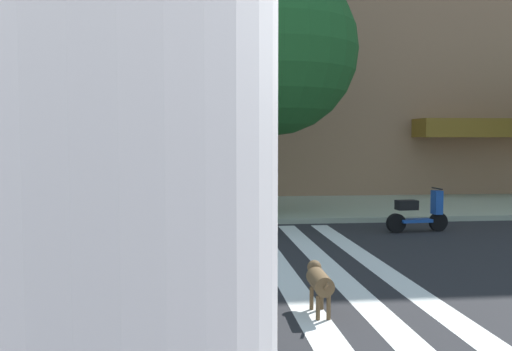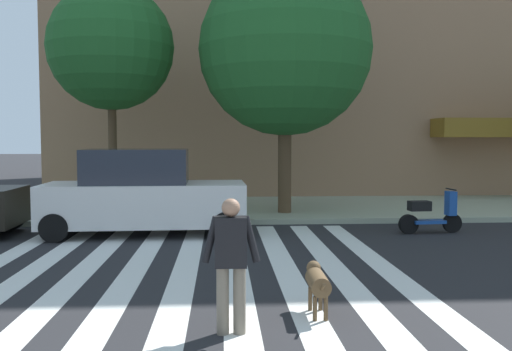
{
  "view_description": "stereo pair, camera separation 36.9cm",
  "coord_description": "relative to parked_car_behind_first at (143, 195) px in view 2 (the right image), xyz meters",
  "views": [
    {
      "loc": [
        0.11,
        -1.02,
        2.35
      ],
      "look_at": [
        0.96,
        6.95,
        1.82
      ],
      "focal_mm": 39.39,
      "sensor_mm": 36.0,
      "label": 1
    },
    {
      "loc": [
        0.47,
        -1.05,
        2.35
      ],
      "look_at": [
        0.96,
        6.95,
        1.82
      ],
      "focal_mm": 39.39,
      "sensor_mm": 36.0,
      "label": 2
    }
  ],
  "objects": [
    {
      "name": "parked_scooter",
      "position": [
        7.1,
        -0.26,
        -0.5
      ],
      "size": [
        1.63,
        0.5,
        1.11
      ],
      "color": "black",
      "rests_on": "ground_plane"
    },
    {
      "name": "dog_on_leash",
      "position": [
        3.19,
        -6.47,
        -0.54
      ],
      "size": [
        0.27,
        1.04,
        0.65
      ],
      "color": "brown",
      "rests_on": "ground_plane"
    },
    {
      "name": "parked_car_behind_first",
      "position": [
        0.0,
        0.0,
        0.0
      ],
      "size": [
        4.9,
        2.08,
        2.09
      ],
      "color": "silver",
      "rests_on": "ground_plane"
    },
    {
      "name": "pedestrian_dog_walker",
      "position": [
        2.03,
        -7.16,
        -0.06
      ],
      "size": [
        0.7,
        0.25,
        1.64
      ],
      "color": "#6B6051",
      "rests_on": "ground_plane"
    },
    {
      "name": "sidewalk_far",
      "position": [
        1.45,
        4.36,
        -0.91
      ],
      "size": [
        80.0,
        6.0,
        0.15
      ],
      "primitive_type": "cube",
      "color": "#999F85",
      "rests_on": "ground_plane"
    },
    {
      "name": "ground_plane",
      "position": [
        1.45,
        -5.68,
        -0.98
      ],
      "size": [
        160.0,
        160.0,
        0.0
      ],
      "primitive_type": "plane",
      "color": "#232326"
    },
    {
      "name": "street_tree_nearest",
      "position": [
        -1.37,
        3.47,
        4.09
      ],
      "size": [
        3.77,
        3.77,
        6.82
      ],
      "color": "#4C3823",
      "rests_on": "sidewalk_far"
    },
    {
      "name": "crosswalk_stripes",
      "position": [
        1.27,
        -5.68,
        -0.98
      ],
      "size": [
        7.65,
        13.49,
        0.01
      ],
      "color": "silver",
      "rests_on": "ground_plane"
    },
    {
      "name": "street_tree_middle",
      "position": [
        3.79,
        2.78,
        3.97
      ],
      "size": [
        5.07,
        5.07,
        7.34
      ],
      "color": "#4C3823",
      "rests_on": "sidewalk_far"
    }
  ]
}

